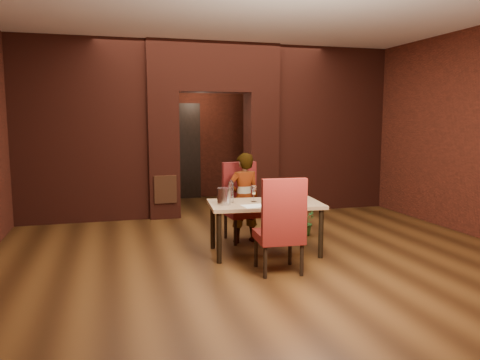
# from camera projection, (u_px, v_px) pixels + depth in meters

# --- Properties ---
(floor) EXTENTS (8.00, 8.00, 0.00)m
(floor) POSITION_uv_depth(u_px,v_px,m) (242.00, 239.00, 7.10)
(floor) COLOR #4A2C12
(floor) RESTS_ON ground
(ceiling) EXTENTS (7.00, 8.00, 0.04)m
(ceiling) POSITION_uv_depth(u_px,v_px,m) (242.00, 21.00, 6.68)
(ceiling) COLOR silver
(ceiling) RESTS_ON ground
(wall_back) EXTENTS (7.00, 0.04, 3.20)m
(wall_back) POSITION_uv_depth(u_px,v_px,m) (194.00, 128.00, 10.71)
(wall_back) COLOR maroon
(wall_back) RESTS_ON ground
(wall_front) EXTENTS (7.00, 0.04, 3.20)m
(wall_front) POSITION_uv_depth(u_px,v_px,m) (409.00, 151.00, 3.07)
(wall_front) COLOR maroon
(wall_front) RESTS_ON ground
(wall_right) EXTENTS (0.04, 8.00, 3.20)m
(wall_right) POSITION_uv_depth(u_px,v_px,m) (443.00, 131.00, 7.83)
(wall_right) COLOR maroon
(wall_right) RESTS_ON ground
(pillar_left) EXTENTS (0.55, 0.55, 2.30)m
(pillar_left) POSITION_uv_depth(u_px,v_px,m) (163.00, 155.00, 8.60)
(pillar_left) COLOR maroon
(pillar_left) RESTS_ON ground
(pillar_right) EXTENTS (0.55, 0.55, 2.30)m
(pillar_right) POSITION_uv_depth(u_px,v_px,m) (261.00, 153.00, 9.11)
(pillar_right) COLOR maroon
(pillar_right) RESTS_ON ground
(lintel) EXTENTS (2.45, 0.55, 0.90)m
(lintel) POSITION_uv_depth(u_px,v_px,m) (213.00, 68.00, 8.65)
(lintel) COLOR maroon
(lintel) RESTS_ON ground
(wing_wall_left) EXTENTS (2.28, 0.35, 3.20)m
(wing_wall_left) POSITION_uv_depth(u_px,v_px,m) (81.00, 131.00, 8.17)
(wing_wall_left) COLOR maroon
(wing_wall_left) RESTS_ON ground
(wing_wall_right) EXTENTS (2.28, 0.35, 3.20)m
(wing_wall_right) POSITION_uv_depth(u_px,v_px,m) (327.00, 129.00, 9.43)
(wing_wall_right) COLOR maroon
(wing_wall_right) RESTS_ON ground
(vent_panel) EXTENTS (0.40, 0.03, 0.50)m
(vent_panel) POSITION_uv_depth(u_px,v_px,m) (165.00, 189.00, 8.40)
(vent_panel) COLOR #A85930
(vent_panel) RESTS_ON ground
(rear_door) EXTENTS (0.90, 0.08, 2.10)m
(rear_door) POSITION_uv_depth(u_px,v_px,m) (178.00, 153.00, 10.62)
(rear_door) COLOR black
(rear_door) RESTS_ON ground
(rear_door_frame) EXTENTS (1.02, 0.04, 2.22)m
(rear_door_frame) POSITION_uv_depth(u_px,v_px,m) (178.00, 153.00, 10.58)
(rear_door_frame) COLOR black
(rear_door_frame) RESTS_ON ground
(dining_table) EXTENTS (1.56, 0.98, 0.70)m
(dining_table) POSITION_uv_depth(u_px,v_px,m) (265.00, 228.00, 6.31)
(dining_table) COLOR tan
(dining_table) RESTS_ON ground
(chair_far) EXTENTS (0.57, 0.57, 1.16)m
(chair_far) POSITION_uv_depth(u_px,v_px,m) (244.00, 202.00, 6.94)
(chair_far) COLOR maroon
(chair_far) RESTS_ON ground
(chair_near) EXTENTS (0.55, 0.55, 1.14)m
(chair_near) POSITION_uv_depth(u_px,v_px,m) (279.00, 224.00, 5.52)
(chair_near) COLOR maroon
(chair_near) RESTS_ON ground
(person_seated) EXTENTS (0.51, 0.36, 1.32)m
(person_seated) POSITION_uv_depth(u_px,v_px,m) (244.00, 198.00, 6.84)
(person_seated) COLOR beige
(person_seated) RESTS_ON ground
(wine_glass_a) EXTENTS (0.09, 0.09, 0.22)m
(wine_glass_a) POSITION_uv_depth(u_px,v_px,m) (254.00, 194.00, 6.30)
(wine_glass_a) COLOR white
(wine_glass_a) RESTS_ON dining_table
(wine_glass_b) EXTENTS (0.08, 0.08, 0.20)m
(wine_glass_b) POSITION_uv_depth(u_px,v_px,m) (271.00, 195.00, 6.29)
(wine_glass_b) COLOR white
(wine_glass_b) RESTS_ON dining_table
(wine_glass_c) EXTENTS (0.08, 0.08, 0.21)m
(wine_glass_c) POSITION_uv_depth(u_px,v_px,m) (274.00, 195.00, 6.25)
(wine_glass_c) COLOR white
(wine_glass_c) RESTS_ON dining_table
(tasting_sheet) EXTENTS (0.36, 0.28, 0.00)m
(tasting_sheet) POSITION_uv_depth(u_px,v_px,m) (256.00, 206.00, 6.00)
(tasting_sheet) COLOR white
(tasting_sheet) RESTS_ON dining_table
(wine_bucket) EXTENTS (0.18, 0.18, 0.22)m
(wine_bucket) POSITION_uv_depth(u_px,v_px,m) (224.00, 196.00, 6.10)
(wine_bucket) COLOR #BCBBC3
(wine_bucket) RESTS_ON dining_table
(water_bottle) EXTENTS (0.07, 0.07, 0.30)m
(water_bottle) POSITION_uv_depth(u_px,v_px,m) (231.00, 191.00, 6.26)
(water_bottle) COLOR white
(water_bottle) RESTS_ON dining_table
(potted_plant) EXTENTS (0.50, 0.50, 0.42)m
(potted_plant) POSITION_uv_depth(u_px,v_px,m) (304.00, 222.00, 7.32)
(potted_plant) COLOR #32692B
(potted_plant) RESTS_ON ground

